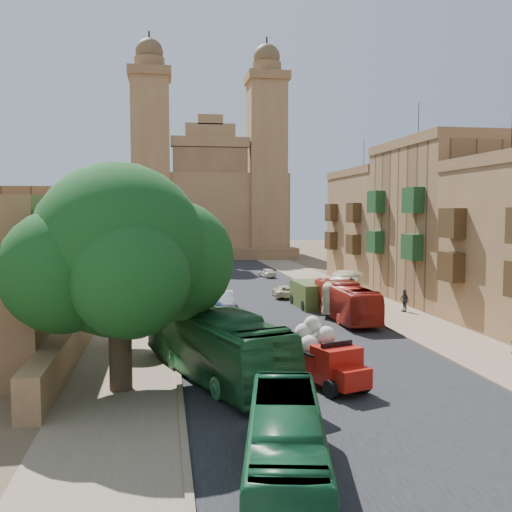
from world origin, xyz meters
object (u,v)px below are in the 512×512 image
object	(u,v)px
street_tree_a	(121,292)
bus_red_east	(345,301)
street_tree_d	(143,245)
bus_green_north	(214,343)
car_blue_a	(209,306)
car_cream	(284,291)
red_truck	(322,355)
bus_green_south	(286,450)
street_tree_c	(139,258)
car_white_a	(225,299)
car_dkblue	(199,272)
ficus_tree	(121,256)
bus_cream_east	(345,292)
olive_pickup	(310,295)
street_tree_b	(133,265)
pedestrian_c	(404,301)
car_white_b	(267,273)
church	(208,201)
car_blue_b	(203,265)

from	to	relation	value
street_tree_a	bus_red_east	world-z (taller)	street_tree_a
street_tree_d	bus_green_north	bearing A→B (deg)	-83.82
car_blue_a	car_cream	world-z (taller)	car_blue_a
red_truck	bus_green_south	bearing A→B (deg)	-111.31
bus_red_east	street_tree_a	bearing A→B (deg)	21.64
street_tree_c	car_white_a	xyz separation A→B (m)	(7.32, -10.86, -2.60)
car_dkblue	ficus_tree	bearing A→B (deg)	-106.65
red_truck	bus_cream_east	world-z (taller)	red_truck
ficus_tree	bus_green_north	xyz separation A→B (m)	(4.05, 1.16, -4.18)
red_truck	olive_pickup	distance (m)	20.65
street_tree_b	red_truck	world-z (taller)	street_tree_b
bus_cream_east	red_truck	bearing A→B (deg)	92.41
street_tree_d	pedestrian_c	world-z (taller)	street_tree_d
bus_red_east	car_white_b	distance (m)	26.81
street_tree_a	car_cream	size ratio (longest dim) A/B	1.23
street_tree_c	red_truck	size ratio (longest dim) A/B	0.90
church	bus_green_north	world-z (taller)	church
car_cream	car_white_b	size ratio (longest dim) A/B	1.21
car_dkblue	church	bearing A→B (deg)	74.90
car_cream	street_tree_c	bearing A→B (deg)	-23.97
car_blue_b	street_tree_d	bearing A→B (deg)	-148.69
olive_pickup	bus_green_south	bearing A→B (deg)	-105.82
olive_pickup	street_tree_a	bearing A→B (deg)	-140.55
bus_red_east	car_cream	bearing A→B (deg)	-78.69
street_tree_c	street_tree_d	bearing A→B (deg)	90.00
church	car_blue_b	distance (m)	25.74
car_cream	ficus_tree	bearing A→B (deg)	67.89
street_tree_a	car_white_b	bearing A→B (deg)	66.30
car_cream	bus_red_east	bearing A→B (deg)	105.16
car_white_a	pedestrian_c	bearing A→B (deg)	-19.41
church	pedestrian_c	xyz separation A→B (m)	(10.62, -58.43, -8.66)
bus_green_south	bus_red_east	world-z (taller)	bus_red_east
bus_green_south	car_white_a	distance (m)	31.26
car_blue_a	ficus_tree	bearing A→B (deg)	-129.13
red_truck	bus_green_south	size ratio (longest dim) A/B	0.62
street_tree_c	bus_red_east	distance (m)	23.70
ficus_tree	red_truck	distance (m)	9.83
car_white_a	street_tree_b	bearing A→B (deg)	-170.09
olive_pickup	ficus_tree	bearing A→B (deg)	-124.50
street_tree_c	red_truck	xyz separation A→B (m)	(9.31, -32.59, -1.91)
church	bus_green_south	bearing A→B (deg)	-92.96
car_blue_a	car_dkblue	xyz separation A→B (m)	(0.72, 25.05, -0.10)
street_tree_b	red_truck	xyz separation A→B (m)	(9.31, -20.59, -2.27)
bus_green_south	pedestrian_c	distance (m)	30.24
olive_pickup	bus_cream_east	distance (m)	2.85
car_blue_b	car_white_b	bearing A→B (deg)	-65.45
car_white_b	pedestrian_c	world-z (taller)	pedestrian_c
ficus_tree	car_white_a	world-z (taller)	ficus_tree
car_blue_a	car_blue_b	size ratio (longest dim) A/B	1.08
church	bus_green_south	distance (m)	85.20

